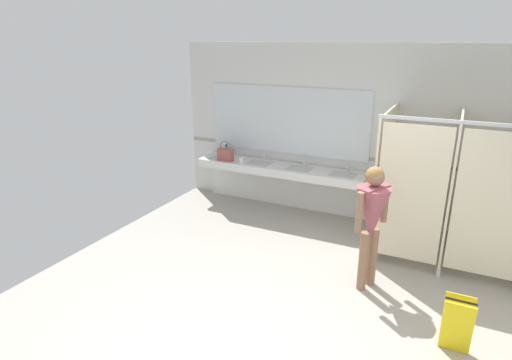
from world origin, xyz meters
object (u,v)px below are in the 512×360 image
(person_standing, at_px, (372,214))
(soap_dispenser, at_px, (227,150))
(paper_cup, at_px, (241,160))
(wet_floor_sign, at_px, (457,324))
(handbag, at_px, (225,154))

(person_standing, relative_size, soap_dispenser, 7.01)
(paper_cup, height_order, wet_floor_sign, paper_cup)
(wet_floor_sign, bearing_deg, soap_dispenser, 146.26)
(paper_cup, bearing_deg, wet_floor_sign, -33.84)
(soap_dispenser, height_order, wet_floor_sign, soap_dispenser)
(soap_dispenser, bearing_deg, handbag, -63.60)
(handbag, bearing_deg, paper_cup, 1.35)
(handbag, bearing_deg, wet_floor_sign, -31.59)
(soap_dispenser, bearing_deg, paper_cup, -32.97)
(person_standing, bearing_deg, wet_floor_sign, -36.58)
(soap_dispenser, xyz_separation_m, wet_floor_sign, (4.15, -2.77, -0.62))
(person_standing, bearing_deg, soap_dispenser, 147.24)
(soap_dispenser, distance_m, paper_cup, 0.57)
(handbag, distance_m, paper_cup, 0.33)
(soap_dispenser, relative_size, paper_cup, 2.40)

